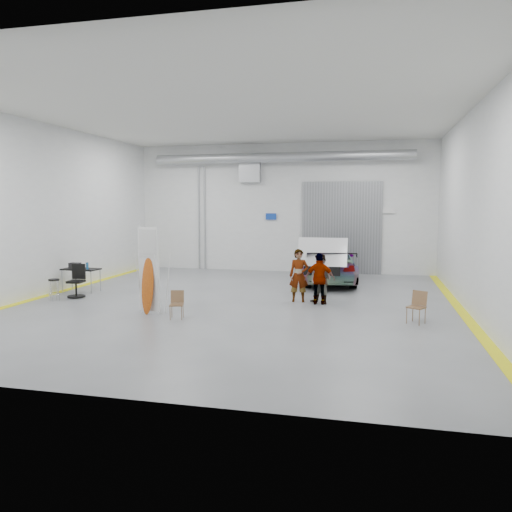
% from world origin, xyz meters
% --- Properties ---
extents(ground, '(16.00, 16.00, 0.00)m').
position_xyz_m(ground, '(0.00, 0.00, 0.00)').
color(ground, slate).
rests_on(ground, ground).
extents(room_shell, '(14.02, 16.18, 6.01)m').
position_xyz_m(room_shell, '(0.24, 2.22, 4.08)').
color(room_shell, silver).
rests_on(room_shell, ground).
extents(sedan_car, '(2.81, 5.47, 1.52)m').
position_xyz_m(sedan_car, '(2.47, 5.18, 0.76)').
color(sedan_car, silver).
rests_on(sedan_car, ground).
extents(person_a, '(0.68, 0.49, 1.74)m').
position_xyz_m(person_a, '(1.89, 0.81, 0.87)').
color(person_a, brown).
rests_on(person_a, ground).
extents(person_b, '(0.98, 0.91, 1.61)m').
position_xyz_m(person_b, '(2.63, 0.62, 0.81)').
color(person_b, slate).
rests_on(person_b, ground).
extents(person_c, '(0.97, 0.43, 1.64)m').
position_xyz_m(person_c, '(2.60, 0.54, 0.82)').
color(person_c, brown).
rests_on(person_c, ground).
extents(surfboard_display, '(0.74, 0.36, 2.69)m').
position_xyz_m(surfboard_display, '(-2.01, -2.06, 1.09)').
color(surfboard_display, white).
rests_on(surfboard_display, ground).
extents(folding_chair_near, '(0.45, 0.47, 0.78)m').
position_xyz_m(folding_chair_near, '(-1.06, -2.41, 0.24)').
color(folding_chair_near, brown).
rests_on(folding_chair_near, ground).
extents(folding_chair_far, '(0.56, 0.60, 0.87)m').
position_xyz_m(folding_chair_far, '(5.40, -1.45, 0.27)').
color(folding_chair_far, brown).
rests_on(folding_chair_far, ground).
extents(shop_stool, '(0.37, 0.37, 0.73)m').
position_xyz_m(shop_stool, '(-5.99, -0.93, 0.36)').
color(shop_stool, black).
rests_on(shop_stool, ground).
extents(work_table, '(1.37, 0.75, 1.09)m').
position_xyz_m(work_table, '(-6.21, 0.89, 0.84)').
color(work_table, '#999BA1').
rests_on(work_table, ground).
extents(office_chair, '(0.60, 0.60, 1.12)m').
position_xyz_m(office_chair, '(-5.63, -0.16, 0.49)').
color(office_chair, black).
rests_on(office_chair, ground).
extents(trunk_lid, '(1.77, 1.08, 0.04)m').
position_xyz_m(trunk_lid, '(2.47, 2.81, 1.54)').
color(trunk_lid, silver).
rests_on(trunk_lid, sedan_car).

